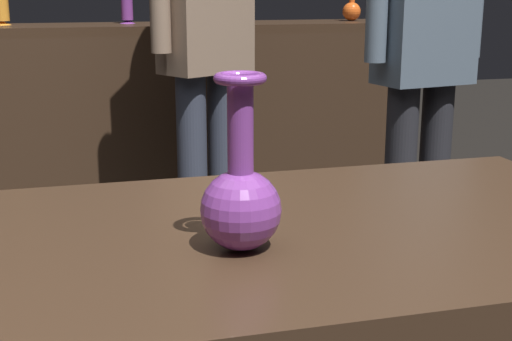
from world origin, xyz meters
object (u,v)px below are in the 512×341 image
Objects in this scene: shelf_vase_center at (127,3)px; visitor_center_back at (205,25)px; vase_centerpiece at (241,197)px; visitor_near_right at (425,36)px; shelf_vase_far_right at (352,9)px.

shelf_vase_center is 0.69m from visitor_center_back.
vase_centerpiece is at bearing -91.53° from shelf_vase_center.
shelf_vase_center is at bearing -58.35° from visitor_near_right.
visitor_center_back is 0.77m from visitor_near_right.
visitor_near_right is at bearing 53.78° from vase_centerpiece.
vase_centerpiece is at bearing 50.82° from visitor_center_back.
visitor_center_back reaches higher than visitor_near_right.
visitor_near_right reaches higher than vase_centerpiece.
shelf_vase_far_right is 0.10× the size of visitor_center_back.
visitor_center_back reaches higher than shelf_vase_far_right.
shelf_vase_center is 1.35m from visitor_near_right.
shelf_vase_center is at bearing -101.15° from visitor_center_back.
visitor_center_back is at bearing -142.45° from shelf_vase_far_right.
vase_centerpiece is 2.33m from shelf_vase_center.
shelf_vase_far_right is at bearing -108.37° from visitor_near_right.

